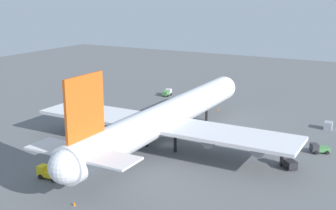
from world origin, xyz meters
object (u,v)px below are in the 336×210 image
(baggage_tug, at_px, (319,148))
(cargo_container_aft, at_px, (328,126))
(cargo_airplane, at_px, (167,117))
(safety_cone_nose, at_px, (218,110))
(safety_cone_tail, at_px, (74,204))
(fuel_truck, at_px, (167,93))
(maintenance_van, at_px, (49,173))
(cargo_loader, at_px, (288,162))

(baggage_tug, relative_size, cargo_container_aft, 1.64)
(cargo_airplane, height_order, safety_cone_nose, cargo_airplane)
(baggage_tug, bearing_deg, safety_cone_tail, 145.67)
(cargo_container_aft, height_order, safety_cone_nose, cargo_container_aft)
(cargo_airplane, relative_size, safety_cone_nose, 129.04)
(baggage_tug, height_order, safety_cone_nose, baggage_tug)
(cargo_airplane, distance_m, safety_cone_tail, 33.30)
(fuel_truck, bearing_deg, maintenance_van, -169.21)
(cargo_airplane, bearing_deg, cargo_container_aft, -44.95)
(baggage_tug, height_order, safety_cone_tail, baggage_tug)
(cargo_airplane, distance_m, cargo_container_aft, 42.91)
(safety_cone_nose, xyz_separation_m, safety_cone_tail, (-65.99, -2.06, 0.05))
(baggage_tug, distance_m, fuel_truck, 62.90)
(cargo_loader, relative_size, safety_cone_tail, 6.09)
(fuel_truck, relative_size, safety_cone_tail, 6.22)
(fuel_truck, height_order, safety_cone_nose, fuel_truck)
(cargo_airplane, xyz_separation_m, baggage_tug, (11.72, -31.08, -5.79))
(cargo_loader, distance_m, safety_cone_tail, 42.18)
(baggage_tug, xyz_separation_m, fuel_truck, (30.87, 54.80, 0.11))
(cargo_airplane, relative_size, baggage_tug, 16.43)
(fuel_truck, distance_m, safety_cone_nose, 24.27)
(cargo_airplane, height_order, fuel_truck, cargo_airplane)
(maintenance_van, height_order, fuel_truck, maintenance_van)
(safety_cone_nose, height_order, safety_cone_tail, safety_cone_tail)
(cargo_loader, xyz_separation_m, maintenance_van, (-26.76, 37.88, -0.09))
(cargo_container_aft, bearing_deg, cargo_loader, 174.91)
(cargo_loader, bearing_deg, cargo_airplane, 90.13)
(maintenance_van, distance_m, safety_cone_nose, 60.74)
(baggage_tug, xyz_separation_m, safety_cone_nose, (21.61, 32.38, -0.69))
(cargo_loader, distance_m, cargo_container_aft, 30.15)
(maintenance_van, relative_size, safety_cone_tail, 7.53)
(baggage_tug, relative_size, fuel_truck, 1.08)
(cargo_airplane, distance_m, baggage_tug, 33.72)
(cargo_airplane, height_order, cargo_loader, cargo_airplane)
(cargo_loader, bearing_deg, cargo_container_aft, -5.09)
(safety_cone_tail, bearing_deg, cargo_container_aft, -25.01)
(cargo_container_aft, distance_m, safety_cone_tail, 69.25)
(cargo_airplane, xyz_separation_m, cargo_loader, (0.06, -27.36, -5.57))
(fuel_truck, xyz_separation_m, safety_cone_nose, (-9.26, -22.42, -0.80))
(cargo_airplane, relative_size, fuel_truck, 17.72)
(cargo_loader, bearing_deg, maintenance_van, 125.25)
(baggage_tug, distance_m, safety_cone_tail, 53.76)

